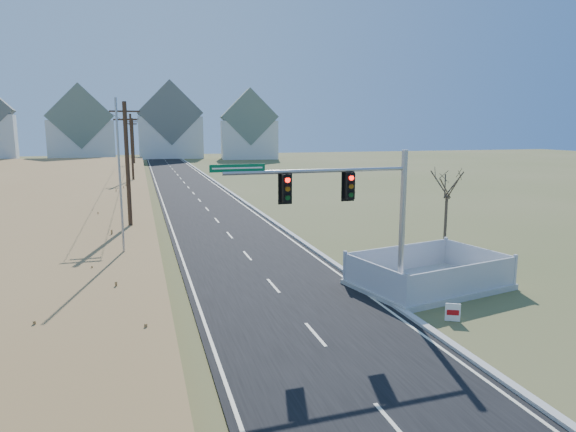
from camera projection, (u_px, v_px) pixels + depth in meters
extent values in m
plane|color=#535A2B|center=(299.00, 317.00, 20.39)|extent=(260.00, 260.00, 0.00)
cube|color=black|center=(185.00, 184.00, 67.69)|extent=(8.00, 180.00, 0.06)
cube|color=#B2AFA8|center=(217.00, 183.00, 68.82)|extent=(0.30, 180.00, 0.18)
cylinder|color=#422D1E|center=(128.00, 175.00, 32.02)|extent=(0.26, 0.26, 9.00)
cube|color=#422D1E|center=(125.00, 111.00, 31.36)|extent=(1.80, 0.10, 0.10)
cube|color=#422D1E|center=(125.00, 120.00, 31.44)|extent=(1.40, 0.10, 0.10)
cylinder|color=#422D1E|center=(132.00, 153.00, 60.41)|extent=(0.26, 0.26, 9.00)
cube|color=#422D1E|center=(130.00, 119.00, 59.74)|extent=(1.80, 0.10, 0.10)
cube|color=#422D1E|center=(131.00, 123.00, 59.83)|extent=(1.40, 0.10, 0.10)
cylinder|color=#422D1E|center=(134.00, 145.00, 88.79)|extent=(0.26, 0.26, 9.00)
cube|color=#422D1E|center=(132.00, 122.00, 88.12)|extent=(1.80, 0.10, 0.10)
cube|color=#422D1E|center=(133.00, 125.00, 88.21)|extent=(1.40, 0.10, 0.10)
cube|color=silver|center=(82.00, 141.00, 116.84)|extent=(14.66, 10.95, 9.00)
cube|color=slate|center=(80.00, 116.00, 115.92)|extent=(14.93, 11.17, 14.26)
cube|color=silver|center=(170.00, 138.00, 126.05)|extent=(15.00, 10.00, 10.00)
cube|color=slate|center=(169.00, 113.00, 125.05)|extent=(15.27, 10.20, 15.27)
cube|color=silver|center=(249.00, 140.00, 123.53)|extent=(13.87, 10.31, 9.00)
cube|color=slate|center=(249.00, 117.00, 122.61)|extent=(14.12, 10.51, 13.24)
cylinder|color=#9EA0A5|center=(399.00, 303.00, 21.72)|extent=(0.56, 0.56, 0.19)
cylinder|color=#9EA0A5|center=(402.00, 229.00, 21.18)|extent=(0.24, 0.24, 6.53)
cylinder|color=#9EA0A5|center=(319.00, 171.00, 19.58)|extent=(7.47, 0.46, 0.15)
cube|color=black|center=(350.00, 186.00, 20.10)|extent=(0.35, 0.29, 1.05)
cube|color=black|center=(286.00, 188.00, 19.27)|extent=(0.35, 0.29, 1.05)
cube|color=#056035|center=(238.00, 168.00, 18.55)|extent=(2.05, 0.13, 0.28)
cube|color=#B7B5AD|center=(428.00, 284.00, 24.16)|extent=(7.62, 5.96, 0.26)
cube|color=#BBBCC1|center=(464.00, 280.00, 22.15)|extent=(6.36, 1.45, 1.30)
cube|color=#BBBCC1|center=(398.00, 258.00, 25.90)|extent=(6.36, 1.45, 1.30)
cube|color=#BBBCC1|center=(373.00, 278.00, 22.50)|extent=(1.00, 4.25, 1.30)
cube|color=#BBBCC1|center=(477.00, 260.00, 25.55)|extent=(1.00, 4.25, 1.30)
cube|color=white|center=(453.00, 312.00, 19.80)|extent=(0.53, 0.29, 0.71)
cube|color=#B00B0F|center=(453.00, 313.00, 19.77)|extent=(0.42, 0.22, 0.21)
cylinder|color=#B7B5AD|center=(125.00, 275.00, 25.87)|extent=(0.40, 0.40, 0.18)
cylinder|color=#9EA0A5|center=(121.00, 190.00, 25.13)|extent=(0.11, 0.11, 8.84)
cylinder|color=#4C3F33|center=(445.00, 226.00, 29.61)|extent=(0.16, 0.16, 3.58)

